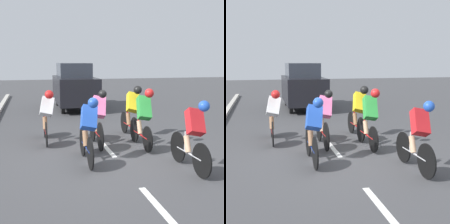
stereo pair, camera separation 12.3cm
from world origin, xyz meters
The scene contains 11 objects.
ground_plane centered at (0.00, 0.00, 0.00)m, with size 60.00×60.00×0.00m, color #424244.
lane_stripe_near centered at (0.00, 2.71, 0.00)m, with size 0.12×1.40×0.01m, color white.
lane_stripe_mid centered at (0.00, -0.49, 0.00)m, with size 0.12×1.40×0.01m, color white.
lane_stripe_far centered at (0.00, -3.69, 0.00)m, with size 0.12×1.40×0.01m, color white.
cyclist_yellow centered at (-0.98, -1.53, 0.81)m, with size 0.45×1.66×1.52m.
cyclist_green centered at (-0.91, -0.42, 0.82)m, with size 0.41×1.65×1.54m.
cyclist_pink centered at (0.18, -0.82, 0.77)m, with size 0.42×1.71×1.50m.
cyclist_red centered at (-1.30, 1.43, 0.77)m, with size 0.42×1.67×1.47m.
cyclist_white centered at (1.44, -1.55, 0.77)m, with size 0.43×1.70×1.45m.
cyclist_blue centered at (0.66, 0.45, 0.77)m, with size 0.42×1.66×1.47m.
support_car centered at (-0.14, -7.44, 1.05)m, with size 1.70×3.94×2.09m.
Camera 2 is at (1.71, 6.94, 2.22)m, focal length 50.00 mm.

